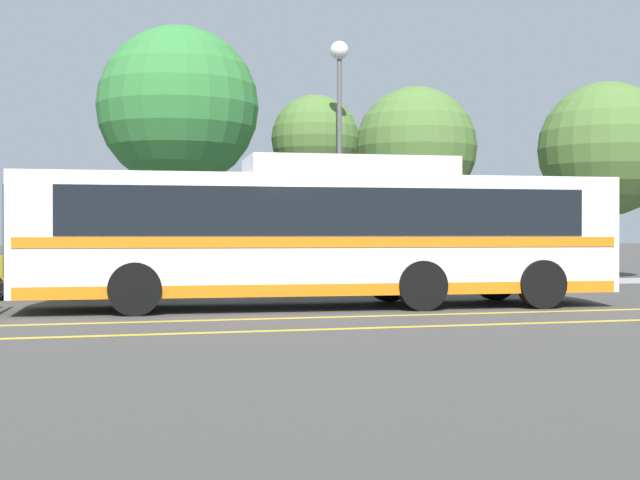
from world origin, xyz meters
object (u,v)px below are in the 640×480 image
(tree_1, at_px, (416,148))
(parked_car_2, at_px, (239,267))
(tree_2, at_px, (606,149))
(tree_3, at_px, (315,140))
(transit_bus, at_px, (321,232))
(parked_car_1, at_px, (46,266))
(tree_0, at_px, (178,107))
(street_lamp, at_px, (339,104))

(tree_1, bearing_deg, parked_car_2, -137.68)
(parked_car_2, xyz_separation_m, tree_2, (13.66, 4.70, 3.76))
(tree_2, height_order, tree_3, tree_2)
(transit_bus, distance_m, tree_2, 15.90)
(transit_bus, distance_m, parked_car_1, 7.33)
(parked_car_1, height_order, tree_2, tree_2)
(parked_car_1, height_order, tree_0, tree_0)
(street_lamp, xyz_separation_m, tree_2, (10.03, 1.44, -0.97))
(parked_car_1, bearing_deg, street_lamp, 107.99)
(tree_0, relative_size, tree_1, 1.19)
(transit_bus, height_order, tree_3, tree_3)
(tree_0, height_order, tree_1, tree_0)
(parked_car_2, height_order, tree_0, tree_0)
(tree_2, distance_m, tree_3, 10.20)
(street_lamp, distance_m, tree_2, 10.18)
(tree_3, bearing_deg, transit_bus, -104.28)
(parked_car_1, distance_m, street_lamp, 10.03)
(tree_1, height_order, tree_2, tree_2)
(parked_car_2, bearing_deg, parked_car_1, 91.52)
(tree_2, bearing_deg, parked_car_2, -161.00)
(parked_car_1, bearing_deg, tree_3, 121.09)
(tree_0, distance_m, tree_3, 4.50)
(parked_car_2, relative_size, tree_3, 0.69)
(tree_0, distance_m, tree_2, 14.64)
(parked_car_2, xyz_separation_m, tree_3, (3.49, 5.57, 3.89))
(street_lamp, bearing_deg, transit_bus, -109.25)
(parked_car_1, relative_size, street_lamp, 0.54)
(tree_1, xyz_separation_m, tree_2, (6.18, -2.11, -0.08))
(transit_bus, distance_m, tree_1, 13.32)
(tree_0, height_order, tree_2, tree_0)
(parked_car_1, bearing_deg, tree_1, 116.30)
(transit_bus, xyz_separation_m, tree_0, (-1.87, 9.92, 3.90))
(tree_1, distance_m, tree_2, 6.53)
(street_lamp, bearing_deg, tree_1, 42.69)
(street_lamp, bearing_deg, tree_3, 93.39)
(transit_bus, relative_size, parked_car_2, 3.02)
(transit_bus, relative_size, tree_1, 1.89)
(parked_car_2, xyz_separation_m, street_lamp, (3.63, 3.26, 4.73))
(transit_bus, xyz_separation_m, tree_3, (2.54, 9.99, 3.03))
(tree_0, xyz_separation_m, tree_1, (8.40, 1.30, -0.92))
(parked_car_1, bearing_deg, tree_0, 142.42)
(tree_2, bearing_deg, transit_bus, -144.35)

